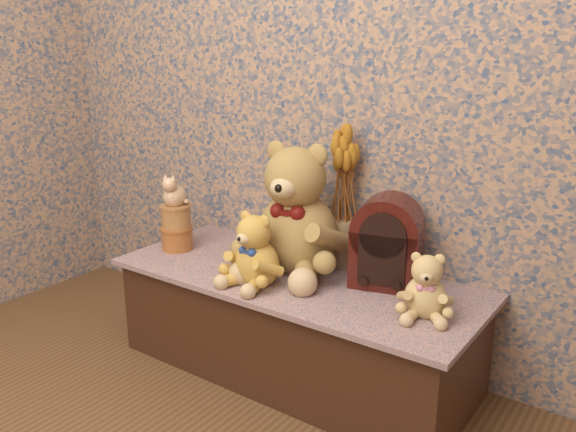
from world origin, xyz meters
name	(u,v)px	position (x,y,z in m)	size (l,w,h in m)	color
display_shelf	(296,323)	(0.00, 1.22, 0.20)	(1.38, 0.58, 0.39)	#385274
teddy_large	(298,202)	(-0.04, 1.29, 0.65)	(0.41, 0.49, 0.52)	#A68340
teddy_medium	(256,246)	(-0.07, 1.08, 0.53)	(0.22, 0.26, 0.28)	gold
teddy_small	(426,282)	(0.52, 1.19, 0.50)	(0.18, 0.21, 0.22)	tan
cathedral_radio	(387,241)	(0.31, 1.34, 0.55)	(0.23, 0.17, 0.32)	#340E09
ceramic_vase	(342,243)	(0.08, 1.42, 0.48)	(0.11, 0.11, 0.18)	tan
dried_stalks	(344,172)	(0.08, 1.42, 0.76)	(0.20, 0.20, 0.38)	#AD6A1B
biscuit_tin_lower	(177,238)	(-0.56, 1.18, 0.44)	(0.13, 0.13, 0.09)	gold
biscuit_tin_upper	(176,217)	(-0.56, 1.18, 0.53)	(0.12, 0.12, 0.09)	#DCB260
cat_figurine	(174,189)	(-0.56, 1.18, 0.65)	(0.10, 0.11, 0.14)	silver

